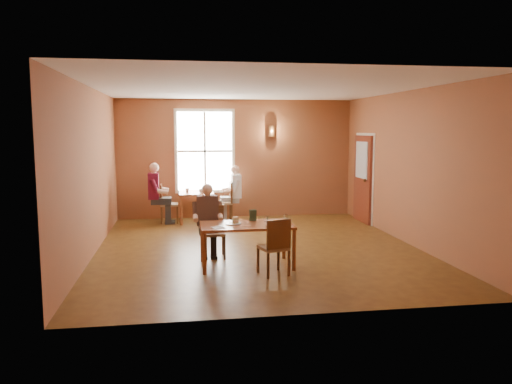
{
  "coord_description": "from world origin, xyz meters",
  "views": [
    {
      "loc": [
        -1.46,
        -9.19,
        2.25
      ],
      "look_at": [
        0.0,
        0.2,
        1.05
      ],
      "focal_mm": 35.0,
      "sensor_mm": 36.0,
      "label": 1
    }
  ],
  "objects": [
    {
      "name": "main_table",
      "position": [
        -0.38,
        -1.23,
        0.35
      ],
      "size": [
        1.5,
        0.85,
        0.7
      ],
      "primitive_type": null,
      "color": "brown",
      "rests_on": "ground"
    },
    {
      "name": "diner_maroon",
      "position": [
        -1.73,
        2.88,
        0.71
      ],
      "size": [
        0.57,
        0.57,
        1.41
      ],
      "primitive_type": null,
      "rotation": [
        0.0,
        0.0,
        -1.57
      ],
      "color": "maroon",
      "rests_on": "ground"
    },
    {
      "name": "wall_right",
      "position": [
        3.0,
        0.0,
        1.5
      ],
      "size": [
        0.04,
        7.0,
        3.0
      ],
      "primitive_type": "cube",
      "color": "brown",
      "rests_on": "ground"
    },
    {
      "name": "chair_empty",
      "position": [
        -0.03,
        -1.77,
        0.45
      ],
      "size": [
        0.49,
        0.49,
        0.9
      ],
      "primitive_type": null,
      "rotation": [
        0.0,
        0.0,
        0.28
      ],
      "color": "brown",
      "rests_on": "ground"
    },
    {
      "name": "diner_main",
      "position": [
        -0.88,
        -0.61,
        0.62
      ],
      "size": [
        0.5,
        0.5,
        1.24
      ],
      "primitive_type": null,
      "rotation": [
        0.0,
        0.0,
        3.14
      ],
      "color": "black",
      "rests_on": "ground"
    },
    {
      "name": "wall_sconce",
      "position": [
        0.9,
        3.4,
        2.2
      ],
      "size": [
        0.16,
        0.16,
        0.28
      ],
      "primitive_type": "cylinder",
      "color": "brown",
      "rests_on": "wall_back"
    },
    {
      "name": "sunglasses",
      "position": [
        0.16,
        -1.57,
        0.71
      ],
      "size": [
        0.12,
        0.04,
        0.01
      ],
      "primitive_type": "cube",
      "rotation": [
        0.0,
        0.0,
        0.04
      ],
      "color": "black",
      "rests_on": "main_table"
    },
    {
      "name": "wall_back",
      "position": [
        0.0,
        3.5,
        1.5
      ],
      "size": [
        6.0,
        0.04,
        3.0
      ],
      "primitive_type": "cube",
      "color": "brown",
      "rests_on": "ground"
    },
    {
      "name": "ground",
      "position": [
        0.0,
        0.0,
        0.0
      ],
      "size": [
        6.0,
        7.0,
        0.01
      ],
      "primitive_type": "cube",
      "color": "brown",
      "rests_on": "ground"
    },
    {
      "name": "second_table",
      "position": [
        -1.05,
        2.88,
        0.36
      ],
      "size": [
        0.82,
        0.82,
        0.73
      ],
      "primitive_type": null,
      "color": "brown",
      "rests_on": "ground"
    },
    {
      "name": "chair_diner_maroon",
      "position": [
        -1.7,
        2.88,
        0.47
      ],
      "size": [
        0.41,
        0.41,
        0.94
      ],
      "primitive_type": null,
      "rotation": [
        0.0,
        0.0,
        -1.57
      ],
      "color": "#5F2D18",
      "rests_on": "ground"
    },
    {
      "name": "side_plate",
      "position": [
        0.34,
        -1.04,
        0.71
      ],
      "size": [
        0.21,
        0.21,
        0.01
      ],
      "primitive_type": "cylinder",
      "rotation": [
        0.0,
        0.0,
        0.26
      ],
      "color": "silver",
      "rests_on": "main_table"
    },
    {
      "name": "goblet_b",
      "position": [
        0.25,
        -1.32,
        0.79
      ],
      "size": [
        0.07,
        0.07,
        0.18
      ],
      "primitive_type": null,
      "rotation": [
        0.0,
        0.0,
        -0.03
      ],
      "color": "white",
      "rests_on": "main_table"
    },
    {
      "name": "sandwich",
      "position": [
        -0.56,
        -1.2,
        0.75
      ],
      "size": [
        0.1,
        0.1,
        0.1
      ],
      "primitive_type": "cube",
      "rotation": [
        0.0,
        0.0,
        0.24
      ],
      "color": "#DFAB65",
      "rests_on": "main_table"
    },
    {
      "name": "wall_front",
      "position": [
        0.0,
        -3.5,
        1.5
      ],
      "size": [
        6.0,
        0.04,
        3.0
      ],
      "primitive_type": "cube",
      "color": "brown",
      "rests_on": "ground"
    },
    {
      "name": "menu_stand",
      "position": [
        -0.23,
        -0.97,
        0.8
      ],
      "size": [
        0.13,
        0.08,
        0.2
      ],
      "primitive_type": "cube",
      "rotation": [
        0.0,
        0.0,
        0.21
      ],
      "color": "#27412E",
      "rests_on": "main_table"
    },
    {
      "name": "plate_food",
      "position": [
        -0.59,
        -1.21,
        0.72
      ],
      "size": [
        0.31,
        0.31,
        0.03
      ],
      "primitive_type": "cylinder",
      "rotation": [
        0.0,
        0.0,
        -0.25
      ],
      "color": "white",
      "rests_on": "main_table"
    },
    {
      "name": "chair_diner_main",
      "position": [
        -0.88,
        -0.58,
        0.45
      ],
      "size": [
        0.4,
        0.4,
        0.9
      ],
      "primitive_type": null,
      "rotation": [
        0.0,
        0.0,
        3.14
      ],
      "color": "#5E2E16",
      "rests_on": "ground"
    },
    {
      "name": "goblet_c",
      "position": [
        -0.09,
        -1.44,
        0.79
      ],
      "size": [
        0.09,
        0.09,
        0.17
      ],
      "primitive_type": null,
      "rotation": [
        0.0,
        0.0,
        0.37
      ],
      "color": "white",
      "rests_on": "main_table"
    },
    {
      "name": "wall_left",
      "position": [
        -3.0,
        0.0,
        1.5
      ],
      "size": [
        0.04,
        7.0,
        3.0
      ],
      "primitive_type": "cube",
      "color": "brown",
      "rests_on": "ground"
    },
    {
      "name": "chair_diner_white",
      "position": [
        -0.4,
        2.88,
        0.48
      ],
      "size": [
        0.43,
        0.43,
        0.96
      ],
      "primitive_type": null,
      "rotation": [
        0.0,
        0.0,
        1.57
      ],
      "color": "#411D10",
      "rests_on": "ground"
    },
    {
      "name": "ceiling",
      "position": [
        0.0,
        0.0,
        3.0
      ],
      "size": [
        6.0,
        7.0,
        0.04
      ],
      "primitive_type": "cube",
      "color": "white",
      "rests_on": "wall_back"
    },
    {
      "name": "napkin",
      "position": [
        -0.86,
        -1.47,
        0.71
      ],
      "size": [
        0.23,
        0.23,
        0.01
      ],
      "primitive_type": "cube",
      "rotation": [
        0.0,
        0.0,
        0.3
      ],
      "color": "white",
      "rests_on": "main_table"
    },
    {
      "name": "diner_white",
      "position": [
        -0.37,
        2.88,
        0.66
      ],
      "size": [
        0.53,
        0.53,
        1.32
      ],
      "primitive_type": null,
      "rotation": [
        0.0,
        0.0,
        1.57
      ],
      "color": "silver",
      "rests_on": "ground"
    },
    {
      "name": "door",
      "position": [
        2.94,
        2.3,
        1.05
      ],
      "size": [
        0.12,
        1.04,
        2.1
      ],
      "primitive_type": "cube",
      "color": "maroon",
      "rests_on": "ground"
    },
    {
      "name": "knife",
      "position": [
        -0.45,
        -1.47,
        0.71
      ],
      "size": [
        0.21,
        0.05,
        0.0
      ],
      "primitive_type": "cube",
      "rotation": [
        0.0,
        0.0,
        -0.15
      ],
      "color": "silver",
      "rests_on": "main_table"
    },
    {
      "name": "cup_b",
      "position": [
        -1.27,
        2.96,
        0.77
      ],
      "size": [
        0.12,
        0.12,
        0.1
      ],
      "primitive_type": "imported",
      "rotation": [
        0.0,
        0.0,
        0.22
      ],
      "color": "beige",
      "rests_on": "second_table"
    },
    {
      "name": "window",
      "position": [
        -0.8,
        3.45,
        1.7
      ],
      "size": [
        1.36,
        0.1,
        1.96
      ],
      "primitive_type": "cube",
      "color": "white",
      "rests_on": "wall_back"
    },
    {
      "name": "cup_a",
      "position": [
        -0.93,
        2.75,
        0.78
      ],
      "size": [
        0.14,
        0.14,
        0.1
      ],
      "primitive_type": "imported",
      "rotation": [
        0.0,
        0.0,
        0.11
      ],
      "color": "silver",
      "rests_on": "second_table"
    }
  ]
}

